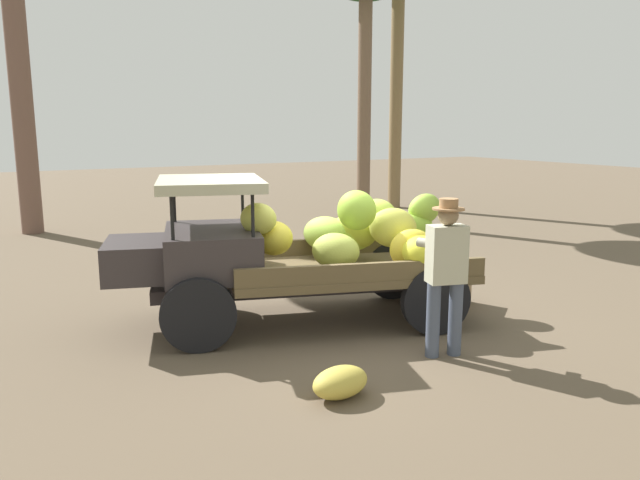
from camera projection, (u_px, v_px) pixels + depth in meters
name	position (u px, v px, depth m)	size (l,w,h in m)	color
ground_plane	(338.00, 319.00, 8.00)	(60.00, 60.00, 0.00)	brown
truck	(292.00, 251.00, 7.72)	(4.66, 2.78, 1.86)	#322C2D
farmer	(446.00, 268.00, 6.58)	(0.54, 0.50, 1.74)	#495367
wooden_crate	(451.00, 288.00, 8.59)	(0.53, 0.47, 0.50)	olive
loose_banana_bunch	(340.00, 382.00, 5.70)	(0.60, 0.37, 0.29)	gold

